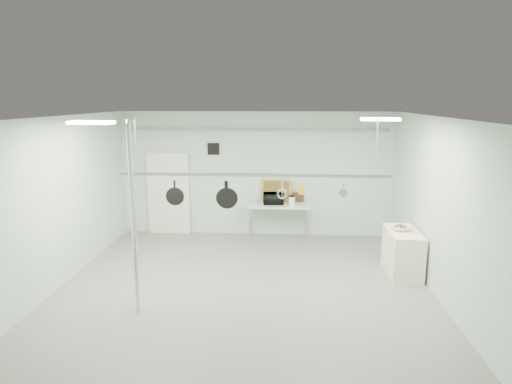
# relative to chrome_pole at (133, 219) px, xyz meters

# --- Properties ---
(floor) EXTENTS (8.00, 8.00, 0.00)m
(floor) POSITION_rel_chrome_pole_xyz_m (1.70, 0.60, -1.60)
(floor) COLOR gray
(floor) RESTS_ON ground
(ceiling) EXTENTS (7.00, 8.00, 0.02)m
(ceiling) POSITION_rel_chrome_pole_xyz_m (1.70, 0.60, 1.59)
(ceiling) COLOR silver
(ceiling) RESTS_ON back_wall
(back_wall) EXTENTS (7.00, 0.02, 3.20)m
(back_wall) POSITION_rel_chrome_pole_xyz_m (1.70, 4.59, 0.00)
(back_wall) COLOR #A6C7B7
(back_wall) RESTS_ON floor
(right_wall) EXTENTS (0.02, 8.00, 3.20)m
(right_wall) POSITION_rel_chrome_pole_xyz_m (5.19, 0.60, 0.00)
(right_wall) COLOR #A6C7B7
(right_wall) RESTS_ON floor
(door) EXTENTS (1.10, 0.10, 2.20)m
(door) POSITION_rel_chrome_pole_xyz_m (-0.60, 4.54, -0.55)
(door) COLOR silver
(door) RESTS_ON floor
(wall_vent) EXTENTS (0.30, 0.04, 0.30)m
(wall_vent) POSITION_rel_chrome_pole_xyz_m (0.60, 4.57, 0.65)
(wall_vent) COLOR black
(wall_vent) RESTS_ON back_wall
(conduit_pipe) EXTENTS (6.60, 0.07, 0.07)m
(conduit_pipe) POSITION_rel_chrome_pole_xyz_m (1.70, 4.50, 1.15)
(conduit_pipe) COLOR gray
(conduit_pipe) RESTS_ON back_wall
(chrome_pole) EXTENTS (0.08, 0.08, 3.20)m
(chrome_pole) POSITION_rel_chrome_pole_xyz_m (0.00, 0.00, 0.00)
(chrome_pole) COLOR silver
(chrome_pole) RESTS_ON floor
(prep_table) EXTENTS (1.60, 0.70, 0.91)m
(prep_table) POSITION_rel_chrome_pole_xyz_m (2.30, 4.20, -0.77)
(prep_table) COLOR silver
(prep_table) RESTS_ON floor
(side_cabinet) EXTENTS (0.60, 1.20, 0.90)m
(side_cabinet) POSITION_rel_chrome_pole_xyz_m (4.85, 2.00, -1.15)
(side_cabinet) COLOR silver
(side_cabinet) RESTS_ON floor
(pot_rack) EXTENTS (4.80, 0.06, 1.00)m
(pot_rack) POSITION_rel_chrome_pole_xyz_m (1.90, 0.90, 0.63)
(pot_rack) COLOR #B7B7BC
(pot_rack) RESTS_ON ceiling
(light_panel_left) EXTENTS (0.65, 0.30, 0.05)m
(light_panel_left) POSITION_rel_chrome_pole_xyz_m (-0.50, -0.20, 1.56)
(light_panel_left) COLOR white
(light_panel_left) RESTS_ON ceiling
(light_panel_right) EXTENTS (0.65, 0.30, 0.05)m
(light_panel_right) POSITION_rel_chrome_pole_xyz_m (4.10, 1.20, 1.56)
(light_panel_right) COLOR white
(light_panel_right) RESTS_ON ceiling
(microwave) EXTENTS (0.53, 0.39, 0.28)m
(microwave) POSITION_rel_chrome_pole_xyz_m (2.16, 4.22, -0.56)
(microwave) COLOR black
(microwave) RESTS_ON prep_table
(coffee_canister) EXTENTS (0.18, 0.18, 0.23)m
(coffee_canister) POSITION_rel_chrome_pole_xyz_m (2.62, 4.05, -0.58)
(coffee_canister) COLOR white
(coffee_canister) RESTS_ON prep_table
(painting_large) EXTENTS (0.79, 0.18, 0.58)m
(painting_large) POSITION_rel_chrome_pole_xyz_m (2.22, 4.50, -0.41)
(painting_large) COLOR gold
(painting_large) RESTS_ON prep_table
(painting_small) EXTENTS (0.31, 0.11, 0.25)m
(painting_small) POSITION_rel_chrome_pole_xyz_m (2.79, 4.50, -0.57)
(painting_small) COLOR #351E12
(painting_small) RESTS_ON prep_table
(fruit_bowl) EXTENTS (0.45, 0.45, 0.10)m
(fruit_bowl) POSITION_rel_chrome_pole_xyz_m (4.80, 2.05, -0.65)
(fruit_bowl) COLOR white
(fruit_bowl) RESTS_ON side_cabinet
(skillet_left) EXTENTS (0.33, 0.07, 0.43)m
(skillet_left) POSITION_rel_chrome_pole_xyz_m (0.47, 0.90, 0.27)
(skillet_left) COLOR black
(skillet_left) RESTS_ON pot_rack
(skillet_mid) EXTENTS (0.35, 0.13, 0.46)m
(skillet_mid) POSITION_rel_chrome_pole_xyz_m (1.39, 0.90, 0.26)
(skillet_mid) COLOR black
(skillet_mid) RESTS_ON pot_rack
(skillet_right) EXTENTS (0.38, 0.11, 0.51)m
(skillet_right) POSITION_rel_chrome_pole_xyz_m (1.42, 0.90, 0.23)
(skillet_right) COLOR black
(skillet_right) RESTS_ON pot_rack
(whisk) EXTENTS (0.18, 0.18, 0.30)m
(whisk) POSITION_rel_chrome_pole_xyz_m (2.39, 0.90, 0.34)
(whisk) COLOR silver
(whisk) RESTS_ON pot_rack
(grater) EXTENTS (0.10, 0.06, 0.24)m
(grater) POSITION_rel_chrome_pole_xyz_m (2.74, 0.90, 0.36)
(grater) COLOR gold
(grater) RESTS_ON pot_rack
(saucepan) EXTENTS (0.15, 0.11, 0.25)m
(saucepan) POSITION_rel_chrome_pole_xyz_m (3.47, 0.90, 0.36)
(saucepan) COLOR #B1B1B6
(saucepan) RESTS_ON pot_rack
(fruit_cluster) EXTENTS (0.24, 0.24, 0.09)m
(fruit_cluster) POSITION_rel_chrome_pole_xyz_m (4.80, 2.05, -0.61)
(fruit_cluster) COLOR #B6101D
(fruit_cluster) RESTS_ON fruit_bowl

